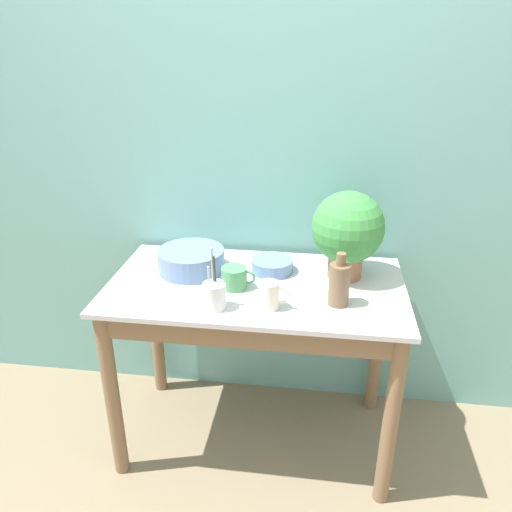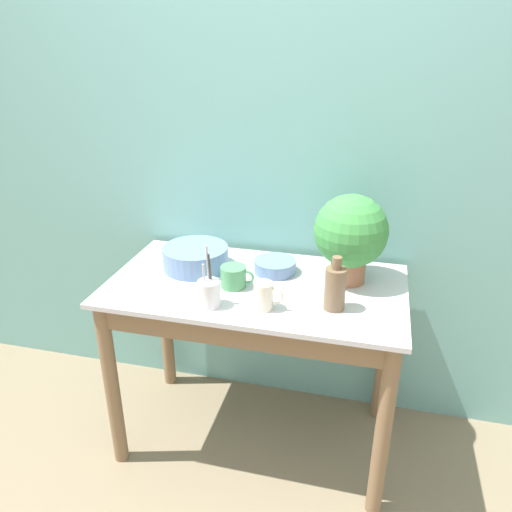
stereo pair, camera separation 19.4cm
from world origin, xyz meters
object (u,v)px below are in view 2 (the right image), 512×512
Objects in this scene: mug_cream at (264,296)px; bowl_small_blue at (275,266)px; potted_plant at (351,234)px; utensil_cup at (209,293)px; bottle_tall at (335,287)px; bowl_wash_large at (196,257)px; mug_green at (234,277)px.

mug_cream is 0.31m from bowl_small_blue.
potted_plant is 0.59m from utensil_cup.
bowl_wash_large is at bearing 161.36° from bottle_tall.
potted_plant is 1.54× the size of utensil_cup.
bowl_wash_large is at bearing -173.58° from bowl_small_blue.
utensil_cup reaches higher than mug_green.
utensil_cup is at bearing -168.79° from bottle_tall.
potted_plant is 0.43m from mug_cream.
utensil_cup is (-0.20, -0.02, -0.00)m from mug_cream.
potted_plant is 1.76× the size of bottle_tall.
bottle_tall reaches higher than bowl_small_blue.
potted_plant is at bearing 20.46° from mug_green.
mug_green is at bearing -127.90° from bowl_small_blue.
bottle_tall is 0.25m from mug_cream.
mug_green is 0.57× the size of utensil_cup.
mug_green is at bearing 137.96° from mug_cream.
bowl_small_blue is (0.34, 0.04, -0.02)m from bowl_wash_large.
mug_green is 0.21m from bowl_small_blue.
bowl_small_blue is at bearing 52.10° from mug_green.
potted_plant is 0.65m from bowl_wash_large.
mug_green is (-0.40, 0.08, -0.04)m from bottle_tall.
mug_green is at bearing -159.54° from potted_plant.
potted_plant is at bearing 83.01° from bottle_tall.
utensil_cup is at bearing -173.16° from mug_cream.
bowl_wash_large is at bearing 118.84° from utensil_cup.
bowl_wash_large reaches higher than bowl_small_blue.
utensil_cup is at bearing -61.16° from bowl_wash_large.
mug_green is 0.17m from utensil_cup.
mug_cream is at bearing -165.29° from bottle_tall.
mug_cream reaches higher than bowl_wash_large.
mug_green is 1.22× the size of mug_cream.
mug_green is at bearing 74.51° from utensil_cup.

